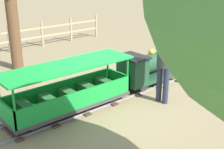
% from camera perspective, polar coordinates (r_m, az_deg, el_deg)
% --- Properties ---
extents(ground_plane, '(60.00, 60.00, 0.00)m').
position_cam_1_polar(ground_plane, '(6.84, 0.87, -4.08)').
color(ground_plane, '#8C7A56').
extents(track, '(0.76, 6.40, 0.04)m').
position_cam_1_polar(track, '(6.63, -1.32, -4.72)').
color(track, gray).
rests_on(track, ground_plane).
extents(locomotive, '(0.72, 1.45, 1.04)m').
position_cam_1_polar(locomotive, '(7.22, 6.07, 1.27)').
color(locomotive, '#1E472D').
rests_on(locomotive, ground_plane).
extents(passenger_car, '(0.82, 2.70, 0.97)m').
position_cam_1_polar(passenger_car, '(5.99, -8.04, -3.51)').
color(passenger_car, '#3F3F3F').
rests_on(passenger_car, ground_plane).
extents(conductor_person, '(0.30, 0.30, 1.62)m').
position_cam_1_polar(conductor_person, '(6.31, 9.85, 2.80)').
color(conductor_person, '#282D47').
rests_on(conductor_person, ground_plane).
extents(fence_section, '(0.08, 7.48, 0.90)m').
position_cam_1_polar(fence_section, '(10.75, -18.97, 6.53)').
color(fence_section, tan).
rests_on(fence_section, ground_plane).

